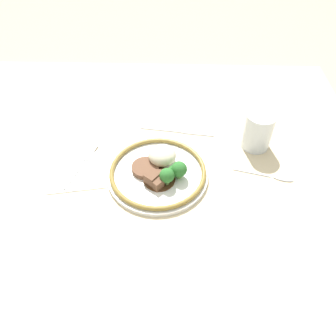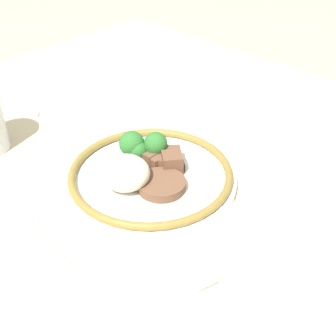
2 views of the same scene
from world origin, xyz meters
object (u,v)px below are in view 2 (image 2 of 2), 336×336
(spoon, at_px, (36,115))
(knife, at_px, (30,221))
(plate, at_px, (148,173))
(fork, at_px, (242,265))

(spoon, bearing_deg, knife, 159.08)
(plate, bearing_deg, spoon, 0.24)
(knife, bearing_deg, plate, -99.39)
(knife, xyz_separation_m, spoon, (0.25, -0.18, 0.00))
(fork, xyz_separation_m, knife, (0.26, 0.14, -0.00))
(fork, xyz_separation_m, spoon, (0.51, -0.04, -0.00))
(knife, distance_m, spoon, 0.31)
(knife, bearing_deg, spoon, -27.73)
(knife, height_order, spoon, spoon)
(fork, bearing_deg, knife, -45.72)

